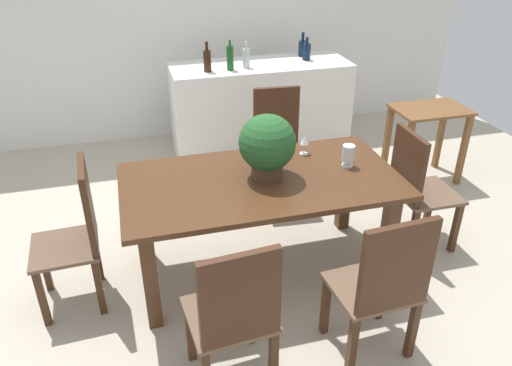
{
  "coord_description": "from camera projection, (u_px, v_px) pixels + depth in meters",
  "views": [
    {
      "loc": [
        -0.81,
        -3.0,
        2.38
      ],
      "look_at": [
        0.01,
        0.0,
        0.65
      ],
      "focal_mm": 35.04,
      "sensor_mm": 36.0,
      "label": 1
    }
  ],
  "objects": [
    {
      "name": "ground_plane",
      "position": [
        255.0,
        256.0,
        3.87
      ],
      "size": [
        7.04,
        7.04,
        0.0
      ],
      "primitive_type": "plane",
      "color": "#BCB29E"
    },
    {
      "name": "back_wall",
      "position": [
        193.0,
        19.0,
        5.43
      ],
      "size": [
        6.4,
        0.1,
        2.6
      ],
      "primitive_type": "cube",
      "color": "white",
      "rests_on": "ground"
    },
    {
      "name": "dining_table",
      "position": [
        261.0,
        194.0,
        3.43
      ],
      "size": [
        1.88,
        0.99,
        0.76
      ],
      "color": "#4C2D19",
      "rests_on": "ground"
    },
    {
      "name": "chair_near_right",
      "position": [
        384.0,
        284.0,
        2.75
      ],
      "size": [
        0.5,
        0.45,
        1.0
      ],
      "rotation": [
        0.0,
        0.0,
        3.21
      ],
      "color": "#422616",
      "rests_on": "ground"
    },
    {
      "name": "chair_foot_end",
      "position": [
        416.0,
        185.0,
        3.76
      ],
      "size": [
        0.44,
        0.44,
        0.97
      ],
      "rotation": [
        0.0,
        0.0,
        1.56
      ],
      "color": "#422616",
      "rests_on": "ground"
    },
    {
      "name": "chair_near_left",
      "position": [
        235.0,
        314.0,
        2.56
      ],
      "size": [
        0.49,
        0.47,
        0.99
      ],
      "rotation": [
        0.0,
        0.0,
        3.23
      ],
      "color": "#422616",
      "rests_on": "ground"
    },
    {
      "name": "chair_far_right",
      "position": [
        278.0,
        142.0,
        4.4
      ],
      "size": [
        0.47,
        0.48,
        1.02
      ],
      "rotation": [
        0.0,
        0.0,
        -0.08
      ],
      "color": "#422616",
      "rests_on": "ground"
    },
    {
      "name": "chair_head_end",
      "position": [
        78.0,
        231.0,
        3.2
      ],
      "size": [
        0.44,
        0.45,
        1.02
      ],
      "rotation": [
        0.0,
        0.0,
        -1.52
      ],
      "color": "#422616",
      "rests_on": "ground"
    },
    {
      "name": "flower_centerpiece",
      "position": [
        267.0,
        145.0,
        3.29
      ],
      "size": [
        0.38,
        0.38,
        0.44
      ],
      "color": "#4C3828",
      "rests_on": "dining_table"
    },
    {
      "name": "crystal_vase_left",
      "position": [
        348.0,
        154.0,
        3.49
      ],
      "size": [
        0.09,
        0.09,
        0.16
      ],
      "color": "silver",
      "rests_on": "dining_table"
    },
    {
      "name": "crystal_vase_center_near",
      "position": [
        267.0,
        143.0,
        3.64
      ],
      "size": [
        0.11,
        0.11,
        0.16
      ],
      "color": "silver",
      "rests_on": "dining_table"
    },
    {
      "name": "wine_glass",
      "position": [
        304.0,
        141.0,
        3.66
      ],
      "size": [
        0.07,
        0.07,
        0.14
      ],
      "color": "silver",
      "rests_on": "dining_table"
    },
    {
      "name": "kitchen_counter",
      "position": [
        260.0,
        110.0,
        5.25
      ],
      "size": [
        1.81,
        0.65,
        0.99
      ],
      "primitive_type": "cube",
      "color": "white",
      "rests_on": "ground"
    },
    {
      "name": "wine_bottle_tall",
      "position": [
        246.0,
        58.0,
        4.85
      ],
      "size": [
        0.07,
        0.07,
        0.25
      ],
      "color": "#B2BFB7",
      "rests_on": "kitchen_counter"
    },
    {
      "name": "wine_bottle_dark",
      "position": [
        207.0,
        60.0,
        4.72
      ],
      "size": [
        0.07,
        0.07,
        0.28
      ],
      "color": "black",
      "rests_on": "kitchen_counter"
    },
    {
      "name": "wine_bottle_clear",
      "position": [
        230.0,
        58.0,
        4.76
      ],
      "size": [
        0.07,
        0.07,
        0.29
      ],
      "color": "#194C1E",
      "rests_on": "kitchen_counter"
    },
    {
      "name": "wine_bottle_amber",
      "position": [
        307.0,
        51.0,
        5.09
      ],
      "size": [
        0.08,
        0.08,
        0.23
      ],
      "color": "#0F1E38",
      "rests_on": "kitchen_counter"
    },
    {
      "name": "wine_bottle_green",
      "position": [
        302.0,
        48.0,
        5.22
      ],
      "size": [
        0.08,
        0.08,
        0.25
      ],
      "color": "#0F1E38",
      "rests_on": "kitchen_counter"
    },
    {
      "name": "side_table",
      "position": [
        428.0,
        127.0,
        4.71
      ],
      "size": [
        0.68,
        0.46,
        0.74
      ],
      "color": "brown",
      "rests_on": "ground"
    }
  ]
}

